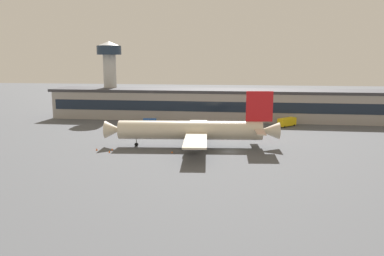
% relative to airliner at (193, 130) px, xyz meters
% --- Properties ---
extents(ground_plane, '(600.00, 600.00, 0.00)m').
position_rel_airliner_xyz_m(ground_plane, '(11.41, -4.68, -5.02)').
color(ground_plane, '#4C4F54').
extents(terminal_building, '(164.87, 19.28, 13.05)m').
position_rel_airliner_xyz_m(terminal_building, '(11.41, 56.55, 1.52)').
color(terminal_building, '#9E9993').
rests_on(terminal_building, ground_plane).
extents(airliner, '(52.01, 44.27, 16.70)m').
position_rel_airliner_xyz_m(airliner, '(0.00, 0.00, 0.00)').
color(airliner, beige).
rests_on(airliner, ground_plane).
extents(control_tower, '(11.07, 11.07, 34.04)m').
position_rel_airliner_xyz_m(control_tower, '(-47.24, 60.35, 16.09)').
color(control_tower, '#B7B7B2').
rests_on(control_tower, ground_plane).
extents(fuel_truck, '(7.83, 8.00, 3.35)m').
position_rel_airliner_xyz_m(fuel_truck, '(31.14, 40.68, -3.14)').
color(fuel_truck, yellow).
rests_on(fuel_truck, ground_plane).
extents(follow_me_car, '(4.48, 2.17, 1.85)m').
position_rel_airliner_xyz_m(follow_me_car, '(19.75, 36.68, -3.93)').
color(follow_me_car, white).
rests_on(follow_me_car, ground_plane).
extents(crew_van, '(5.43, 2.83, 2.55)m').
position_rel_airliner_xyz_m(crew_van, '(-22.63, 37.00, -3.56)').
color(crew_van, '#2651A5').
rests_on(crew_van, ground_plane).
extents(traffic_cone_0, '(0.49, 0.49, 0.62)m').
position_rel_airliner_xyz_m(traffic_cone_0, '(-22.46, -7.76, -4.71)').
color(traffic_cone_0, '#F2590C').
rests_on(traffic_cone_0, ground_plane).
extents(traffic_cone_1, '(0.53, 0.53, 0.66)m').
position_rel_airliner_xyz_m(traffic_cone_1, '(-22.17, -10.74, -4.69)').
color(traffic_cone_1, '#F2590C').
rests_on(traffic_cone_1, ground_plane).
extents(traffic_cone_2, '(0.55, 0.55, 0.69)m').
position_rel_airliner_xyz_m(traffic_cone_2, '(-26.71, -8.70, -4.67)').
color(traffic_cone_2, '#F2590C').
rests_on(traffic_cone_2, ground_plane).
extents(traffic_cone_3, '(0.49, 0.49, 0.62)m').
position_rel_airliner_xyz_m(traffic_cone_3, '(-4.69, -8.58, -4.71)').
color(traffic_cone_3, '#F2590C').
rests_on(traffic_cone_3, ground_plane).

